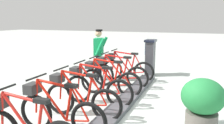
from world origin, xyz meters
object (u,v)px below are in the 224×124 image
object	(u,v)px
bike_docked_0	(126,68)
bike_docked_1	(118,73)
bike_docked_5	(57,111)
bike_docked_2	(108,79)
bike_docked_3	(95,87)
bike_docked_4	(79,97)
planter_bush	(202,102)
worker_near_rack	(99,53)
payment_kiosk	(150,57)

from	to	relation	value
bike_docked_0	bike_docked_1	size ratio (longest dim) A/B	1.00
bike_docked_5	bike_docked_2	bearing A→B (deg)	-90.00
bike_docked_2	bike_docked_3	bearing A→B (deg)	90.00
bike_docked_5	bike_docked_4	bearing A→B (deg)	-90.00
bike_docked_1	planter_bush	world-z (taller)	bike_docked_1
bike_docked_0	bike_docked_2	size ratio (longest dim) A/B	1.00
bike_docked_0	bike_docked_3	distance (m)	2.30
bike_docked_2	bike_docked_1	bearing A→B (deg)	-90.00
bike_docked_1	worker_near_rack	distance (m)	1.17
bike_docked_1	bike_docked_3	xyz separation A→B (m)	(0.00, 1.53, 0.00)
bike_docked_1	bike_docked_5	world-z (taller)	same
bike_docked_4	bike_docked_5	world-z (taller)	same
bike_docked_0	bike_docked_1	distance (m)	0.77
payment_kiosk	bike_docked_5	bearing A→B (deg)	83.31
planter_bush	worker_near_rack	bearing A→B (deg)	-39.26
bike_docked_3	worker_near_rack	bearing A→B (deg)	-67.78
payment_kiosk	bike_docked_2	bearing A→B (deg)	77.49
bike_docked_2	bike_docked_5	world-z (taller)	same
bike_docked_3	worker_near_rack	distance (m)	2.37
bike_docked_5	worker_near_rack	bearing A→B (deg)	-76.60
bike_docked_4	bike_docked_5	distance (m)	0.77
bike_docked_5	worker_near_rack	world-z (taller)	worker_near_rack
bike_docked_1	bike_docked_2	distance (m)	0.77
planter_bush	bike_docked_4	bearing A→B (deg)	6.93
bike_docked_0	worker_near_rack	bearing A→B (deg)	9.89
bike_docked_0	planter_bush	distance (m)	3.63
bike_docked_3	planter_bush	distance (m)	2.39
bike_docked_0	bike_docked_2	xyz separation A→B (m)	(0.00, 1.53, 0.00)
payment_kiosk	bike_docked_1	distance (m)	1.91
bike_docked_4	worker_near_rack	world-z (taller)	worker_near_rack
bike_docked_3	worker_near_rack	size ratio (longest dim) A/B	1.04
bike_docked_1	bike_docked_4	size ratio (longest dim) A/B	1.00
bike_docked_2	bike_docked_5	size ratio (longest dim) A/B	1.00
bike_docked_4	worker_near_rack	size ratio (longest dim) A/B	1.04
bike_docked_0	bike_docked_3	xyz separation A→B (m)	(0.00, 2.30, 0.00)
planter_bush	bike_docked_0	bearing A→B (deg)	-49.94
bike_docked_1	bike_docked_4	xyz separation A→B (m)	(0.00, 2.30, 0.00)
bike_docked_0	bike_docked_5	xyz separation A→B (m)	(0.00, 3.83, 0.00)
worker_near_rack	bike_docked_2	bearing A→B (deg)	122.43
bike_docked_1	worker_near_rack	world-z (taller)	worker_near_rack
bike_docked_4	bike_docked_5	xyz separation A→B (m)	(0.00, 0.77, 0.00)
payment_kiosk	worker_near_rack	xyz separation A→B (m)	(1.45, 1.20, 0.24)
bike_docked_3	planter_bush	bearing A→B (deg)	168.35
payment_kiosk	bike_docked_3	distance (m)	3.40
bike_docked_1	worker_near_rack	size ratio (longest dim) A/B	1.04
bike_docked_3	bike_docked_2	bearing A→B (deg)	-90.00
payment_kiosk	bike_docked_0	distance (m)	1.21
bike_docked_1	planter_bush	xyz separation A→B (m)	(-2.34, 2.01, 0.11)
bike_docked_2	planter_bush	bearing A→B (deg)	151.91
bike_docked_2	bike_docked_3	world-z (taller)	same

